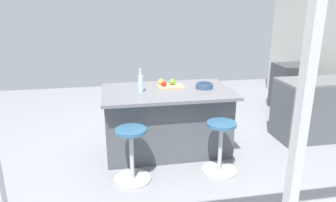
{
  "coord_description": "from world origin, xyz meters",
  "views": [
    {
      "loc": [
        0.85,
        4.01,
        2.03
      ],
      "look_at": [
        0.13,
        0.11,
        0.77
      ],
      "focal_mm": 33.33,
      "sensor_mm": 36.0,
      "label": 1
    }
  ],
  "objects_px": {
    "apple_red": "(164,84)",
    "fruit_bowl": "(204,85)",
    "cutting_board": "(170,86)",
    "apple_green": "(173,82)",
    "apple_yellow": "(161,82)",
    "water_bottle": "(141,83)",
    "oven_range": "(291,87)",
    "stool_by_window": "(220,149)",
    "stool_middle": "(132,157)",
    "kitchen_island": "(167,120)"
  },
  "relations": [
    {
      "from": "oven_range",
      "to": "water_bottle",
      "type": "relative_size",
      "value": 2.87
    },
    {
      "from": "stool_by_window",
      "to": "stool_middle",
      "type": "height_order",
      "value": "same"
    },
    {
      "from": "apple_red",
      "to": "cutting_board",
      "type": "bearing_deg",
      "value": -172.3
    },
    {
      "from": "apple_red",
      "to": "apple_green",
      "type": "relative_size",
      "value": 0.88
    },
    {
      "from": "apple_red",
      "to": "kitchen_island",
      "type": "bearing_deg",
      "value": 104.34
    },
    {
      "from": "apple_yellow",
      "to": "stool_by_window",
      "type": "bearing_deg",
      "value": 123.95
    },
    {
      "from": "stool_by_window",
      "to": "cutting_board",
      "type": "relative_size",
      "value": 1.84
    },
    {
      "from": "stool_by_window",
      "to": "fruit_bowl",
      "type": "xyz_separation_m",
      "value": [
        0.03,
        -0.66,
        0.64
      ]
    },
    {
      "from": "stool_by_window",
      "to": "apple_red",
      "type": "height_order",
      "value": "apple_red"
    },
    {
      "from": "oven_range",
      "to": "water_bottle",
      "type": "distance_m",
      "value": 3.43
    },
    {
      "from": "stool_middle",
      "to": "fruit_bowl",
      "type": "bearing_deg",
      "value": -148.14
    },
    {
      "from": "cutting_board",
      "to": "apple_green",
      "type": "bearing_deg",
      "value": -127.79
    },
    {
      "from": "apple_green",
      "to": "apple_yellow",
      "type": "bearing_deg",
      "value": -7.78
    },
    {
      "from": "stool_middle",
      "to": "apple_red",
      "type": "relative_size",
      "value": 9.02
    },
    {
      "from": "apple_red",
      "to": "fruit_bowl",
      "type": "xyz_separation_m",
      "value": [
        -0.54,
        0.13,
        -0.02
      ]
    },
    {
      "from": "oven_range",
      "to": "fruit_bowl",
      "type": "height_order",
      "value": "fruit_bowl"
    },
    {
      "from": "apple_yellow",
      "to": "water_bottle",
      "type": "height_order",
      "value": "water_bottle"
    },
    {
      "from": "kitchen_island",
      "to": "stool_middle",
      "type": "distance_m",
      "value": 0.9
    },
    {
      "from": "stool_middle",
      "to": "cutting_board",
      "type": "bearing_deg",
      "value": -127.43
    },
    {
      "from": "stool_middle",
      "to": "apple_red",
      "type": "distance_m",
      "value": 1.15
    },
    {
      "from": "oven_range",
      "to": "apple_yellow",
      "type": "bearing_deg",
      "value": 23.23
    },
    {
      "from": "water_bottle",
      "to": "apple_yellow",
      "type": "bearing_deg",
      "value": -141.17
    },
    {
      "from": "stool_by_window",
      "to": "apple_green",
      "type": "relative_size",
      "value": 7.94
    },
    {
      "from": "oven_range",
      "to": "fruit_bowl",
      "type": "xyz_separation_m",
      "value": [
        2.19,
        1.4,
        0.5
      ]
    },
    {
      "from": "stool_by_window",
      "to": "apple_red",
      "type": "relative_size",
      "value": 9.02
    },
    {
      "from": "oven_range",
      "to": "apple_yellow",
      "type": "height_order",
      "value": "apple_yellow"
    },
    {
      "from": "cutting_board",
      "to": "apple_red",
      "type": "relative_size",
      "value": 4.91
    },
    {
      "from": "cutting_board",
      "to": "apple_green",
      "type": "relative_size",
      "value": 4.32
    },
    {
      "from": "apple_red",
      "to": "apple_yellow",
      "type": "xyz_separation_m",
      "value": [
        0.02,
        -0.09,
        0.01
      ]
    },
    {
      "from": "apple_yellow",
      "to": "water_bottle",
      "type": "xyz_separation_m",
      "value": [
        0.31,
        0.25,
        0.06
      ]
    },
    {
      "from": "stool_by_window",
      "to": "apple_yellow",
      "type": "relative_size",
      "value": 7.74
    },
    {
      "from": "stool_by_window",
      "to": "apple_yellow",
      "type": "bearing_deg",
      "value": -56.05
    },
    {
      "from": "kitchen_island",
      "to": "apple_green",
      "type": "height_order",
      "value": "apple_green"
    },
    {
      "from": "kitchen_island",
      "to": "apple_yellow",
      "type": "xyz_separation_m",
      "value": [
        0.05,
        -0.17,
        0.51
      ]
    },
    {
      "from": "stool_middle",
      "to": "apple_yellow",
      "type": "bearing_deg",
      "value": -119.6
    },
    {
      "from": "kitchen_island",
      "to": "cutting_board",
      "type": "xyz_separation_m",
      "value": [
        -0.07,
        -0.1,
        0.46
      ]
    },
    {
      "from": "stool_by_window",
      "to": "water_bottle",
      "type": "height_order",
      "value": "water_bottle"
    },
    {
      "from": "oven_range",
      "to": "stool_by_window",
      "type": "xyz_separation_m",
      "value": [
        2.16,
        2.05,
        -0.14
      ]
    },
    {
      "from": "stool_middle",
      "to": "water_bottle",
      "type": "bearing_deg",
      "value": -106.5
    },
    {
      "from": "cutting_board",
      "to": "apple_green",
      "type": "distance_m",
      "value": 0.09
    },
    {
      "from": "apple_green",
      "to": "apple_yellow",
      "type": "xyz_separation_m",
      "value": [
        0.16,
        -0.02,
        0.0
      ]
    },
    {
      "from": "apple_yellow",
      "to": "stool_middle",
      "type": "bearing_deg",
      "value": 60.4
    },
    {
      "from": "oven_range",
      "to": "stool_by_window",
      "type": "relative_size",
      "value": 1.36
    },
    {
      "from": "kitchen_island",
      "to": "fruit_bowl",
      "type": "xyz_separation_m",
      "value": [
        -0.51,
        0.04,
        0.49
      ]
    },
    {
      "from": "apple_yellow",
      "to": "cutting_board",
      "type": "bearing_deg",
      "value": 146.96
    },
    {
      "from": "apple_yellow",
      "to": "water_bottle",
      "type": "relative_size",
      "value": 0.27
    },
    {
      "from": "apple_red",
      "to": "fruit_bowl",
      "type": "bearing_deg",
      "value": 166.37
    },
    {
      "from": "cutting_board",
      "to": "apple_yellow",
      "type": "bearing_deg",
      "value": -33.04
    },
    {
      "from": "apple_red",
      "to": "water_bottle",
      "type": "xyz_separation_m",
      "value": [
        0.34,
        0.16,
        0.07
      ]
    },
    {
      "from": "stool_middle",
      "to": "apple_red",
      "type": "bearing_deg",
      "value": -123.48
    }
  ]
}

